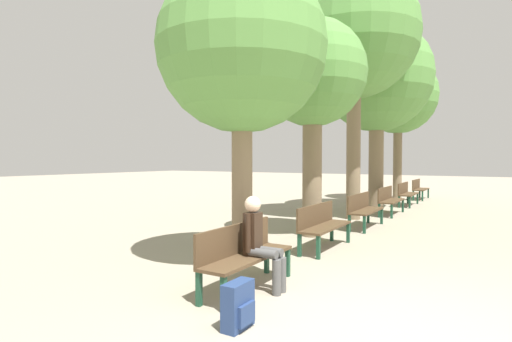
{
  "coord_description": "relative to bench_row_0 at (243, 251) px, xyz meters",
  "views": [
    {
      "loc": [
        0.81,
        -3.9,
        1.69
      ],
      "look_at": [
        -3.5,
        3.2,
        1.45
      ],
      "focal_mm": 28.0,
      "sensor_mm": 36.0,
      "label": 1
    }
  ],
  "objects": [
    {
      "name": "tree_row_1",
      "position": [
        -0.66,
        3.79,
        3.01
      ],
      "size": [
        2.35,
        2.35,
        4.76
      ],
      "color": "#7A664C",
      "rests_on": "ground_plane"
    },
    {
      "name": "tree_row_3",
      "position": [
        -0.66,
        9.17,
        3.89
      ],
      "size": [
        3.62,
        3.62,
        6.23
      ],
      "color": "#7A664C",
      "rests_on": "ground_plane"
    },
    {
      "name": "bench_row_4",
      "position": [
        0.0,
        10.88,
        0.0
      ],
      "size": [
        0.44,
        1.66,
        0.84
      ],
      "color": "#4C3823",
      "rests_on": "ground_plane"
    },
    {
      "name": "bench_row_5",
      "position": [
        0.0,
        13.6,
        0.0
      ],
      "size": [
        0.44,
        1.66,
        0.84
      ],
      "color": "#4C3823",
      "rests_on": "ground_plane"
    },
    {
      "name": "tree_row_4",
      "position": [
        -0.66,
        12.51,
        3.74
      ],
      "size": [
        3.08,
        3.08,
        5.81
      ],
      "color": "#7A664C",
      "rests_on": "ground_plane"
    },
    {
      "name": "tree_row_2",
      "position": [
        -0.66,
        6.72,
        4.64
      ],
      "size": [
        3.57,
        3.57,
        6.97
      ],
      "color": "#7A664C",
      "rests_on": "ground_plane"
    },
    {
      "name": "person_seated",
      "position": [
        0.22,
        0.08,
        0.16
      ],
      "size": [
        0.55,
        0.31,
        1.21
      ],
      "color": "#4C4C4C",
      "rests_on": "ground_plane"
    },
    {
      "name": "bench_row_3",
      "position": [
        0.0,
        8.16,
        0.0
      ],
      "size": [
        0.44,
        1.66,
        0.84
      ],
      "color": "#4C3823",
      "rests_on": "ground_plane"
    },
    {
      "name": "ground_plane",
      "position": [
        2.02,
        -0.43,
        -0.49
      ],
      "size": [
        80.0,
        80.0,
        0.0
      ],
      "primitive_type": "plane",
      "color": "gray"
    },
    {
      "name": "bench_row_2",
      "position": [
        0.0,
        5.44,
        0.0
      ],
      "size": [
        0.44,
        1.66,
        0.84
      ],
      "color": "#4C3823",
      "rests_on": "ground_plane"
    },
    {
      "name": "backpack",
      "position": [
        0.64,
        -1.05,
        -0.26
      ],
      "size": [
        0.21,
        0.37,
        0.47
      ],
      "color": "navy",
      "rests_on": "ground_plane"
    },
    {
      "name": "bench_row_1",
      "position": [
        0.0,
        2.72,
        0.0
      ],
      "size": [
        0.44,
        1.66,
        0.84
      ],
      "color": "#4C3823",
      "rests_on": "ground_plane"
    },
    {
      "name": "tree_row_0",
      "position": [
        -0.66,
        0.99,
        2.93
      ],
      "size": [
        2.7,
        2.7,
        4.81
      ],
      "color": "#7A664C",
      "rests_on": "ground_plane"
    },
    {
      "name": "bench_row_0",
      "position": [
        0.0,
        0.0,
        0.0
      ],
      "size": [
        0.44,
        1.66,
        0.84
      ],
      "color": "#4C3823",
      "rests_on": "ground_plane"
    }
  ]
}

